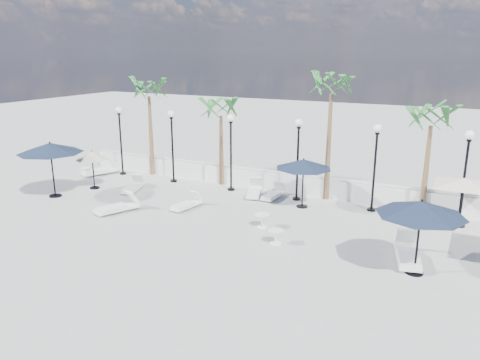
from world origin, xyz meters
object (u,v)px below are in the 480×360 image
at_px(lounger_1, 133,187).
at_px(lounger_5, 273,194).
at_px(lounger_2, 187,204).
at_px(parasol_navy_left, 50,148).
at_px(lounger_0, 100,170).
at_px(lounger_6, 408,254).
at_px(lounger_3, 117,207).
at_px(parasol_navy_mid, 304,164).
at_px(parasol_navy_right, 421,209).
at_px(lounger_4, 254,191).
at_px(parasol_cream_sq_a, 465,178).
at_px(parasol_cream_small, 92,156).

bearing_deg(lounger_1, lounger_5, -1.37).
xyz_separation_m(lounger_2, parasol_navy_left, (-6.67, -1.37, 2.17)).
bearing_deg(lounger_1, lounger_2, -33.87).
height_order(lounger_1, parasol_navy_left, parasol_navy_left).
distance_m(lounger_0, parasol_navy_left, 4.75).
height_order(lounger_6, parasol_navy_left, parasol_navy_left).
xyz_separation_m(lounger_0, lounger_6, (17.23, -4.00, 0.00)).
xyz_separation_m(lounger_3, parasol_navy_mid, (6.95, 4.33, 1.74)).
height_order(parasol_navy_left, parasol_navy_right, parasol_navy_left).
bearing_deg(lounger_1, lounger_4, 1.20).
relative_size(parasol_navy_right, parasol_cream_sq_a, 0.63).
xyz_separation_m(lounger_1, parasol_navy_mid, (8.41, 1.48, 1.76)).
relative_size(lounger_4, lounger_6, 0.87).
bearing_deg(parasol_cream_sq_a, lounger_1, -172.12).
xyz_separation_m(lounger_3, parasol_navy_left, (-4.24, 0.41, 2.13)).
height_order(parasol_navy_right, parasol_cream_small, parasol_navy_right).
xyz_separation_m(lounger_0, lounger_2, (7.65, -2.77, -0.06)).
bearing_deg(lounger_3, parasol_navy_mid, 54.98).
xyz_separation_m(lounger_0, lounger_1, (3.76, -1.70, -0.04)).
bearing_deg(parasol_navy_right, lounger_2, 168.31).
bearing_deg(lounger_0, parasol_navy_left, -54.16).
xyz_separation_m(lounger_3, parasol_navy_right, (12.35, -0.27, 1.92)).
relative_size(lounger_1, lounger_6, 0.83).
distance_m(lounger_2, parasol_navy_mid, 5.49).
bearing_deg(parasol_navy_mid, parasol_cream_small, -169.19).
bearing_deg(lounger_0, parasol_navy_right, 7.10).
bearing_deg(lounger_5, lounger_4, -175.54).
distance_m(lounger_4, parasol_cream_sq_a, 9.28).
bearing_deg(parasol_navy_mid, lounger_1, -170.05).
relative_size(lounger_1, parasol_navy_right, 0.67).
relative_size(lounger_1, lounger_4, 0.95).
xyz_separation_m(lounger_0, lounger_4, (9.51, 0.36, -0.03)).
height_order(lounger_1, lounger_6, lounger_6).
xyz_separation_m(lounger_4, parasol_navy_right, (8.05, -5.18, 1.93)).
bearing_deg(lounger_2, parasol_cream_sq_a, 24.27).
bearing_deg(parasol_cream_sq_a, parasol_navy_right, -101.54).
xyz_separation_m(lounger_2, parasol_cream_small, (-5.97, 0.54, 1.49)).
xyz_separation_m(lounger_3, lounger_6, (12.01, 0.55, 0.02)).
bearing_deg(lounger_2, lounger_4, 67.58).
bearing_deg(lounger_0, parasol_navy_mid, 21.40).
xyz_separation_m(lounger_1, lounger_2, (3.89, -1.07, -0.01)).
height_order(lounger_2, lounger_4, lounger_4).
xyz_separation_m(lounger_6, parasol_cream_sq_a, (1.39, 4.36, 1.72)).
bearing_deg(lounger_4, lounger_3, -150.04).
bearing_deg(parasol_cream_sq_a, lounger_4, -179.98).
height_order(lounger_6, parasol_cream_sq_a, parasol_cream_sq_a).
bearing_deg(parasol_navy_right, parasol_cream_small, 170.72).
bearing_deg(lounger_0, parasol_cream_sq_a, 23.55).
relative_size(lounger_1, parasol_cream_small, 0.93).
bearing_deg(parasol_navy_left, parasol_cream_sq_a, 14.29).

